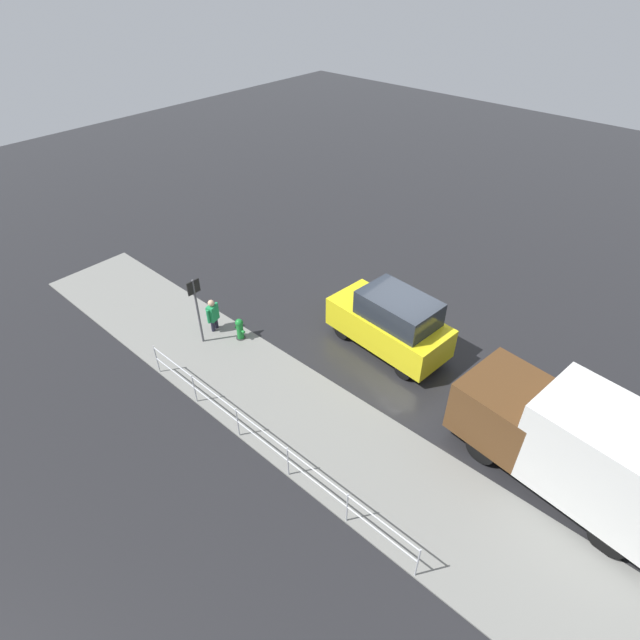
{
  "coord_description": "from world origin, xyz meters",
  "views": [
    {
      "loc": [
        -6.27,
        10.75,
        10.49
      ],
      "look_at": [
        2.05,
        1.44,
        0.9
      ],
      "focal_mm": 28.0,
      "sensor_mm": 36.0,
      "label": 1
    }
  ],
  "objects_px": {
    "delivery_truck": "(580,447)",
    "pedestrian": "(213,314)",
    "moving_hatchback": "(391,322)",
    "fire_hydrant": "(240,329)",
    "sign_post": "(196,303)"
  },
  "relations": [
    {
      "from": "delivery_truck",
      "to": "pedestrian",
      "type": "bearing_deg",
      "value": 9.47
    },
    {
      "from": "delivery_truck",
      "to": "moving_hatchback",
      "type": "bearing_deg",
      "value": -12.23
    },
    {
      "from": "fire_hydrant",
      "to": "sign_post",
      "type": "xyz_separation_m",
      "value": [
        0.8,
        0.92,
        1.18
      ]
    },
    {
      "from": "moving_hatchback",
      "to": "pedestrian",
      "type": "distance_m",
      "value": 5.8
    },
    {
      "from": "pedestrian",
      "to": "delivery_truck",
      "type": "bearing_deg",
      "value": -170.53
    },
    {
      "from": "pedestrian",
      "to": "moving_hatchback",
      "type": "bearing_deg",
      "value": -147.07
    },
    {
      "from": "moving_hatchback",
      "to": "fire_hydrant",
      "type": "height_order",
      "value": "moving_hatchback"
    },
    {
      "from": "delivery_truck",
      "to": "pedestrian",
      "type": "distance_m",
      "value": 11.13
    },
    {
      "from": "fire_hydrant",
      "to": "pedestrian",
      "type": "bearing_deg",
      "value": 15.01
    },
    {
      "from": "fire_hydrant",
      "to": "pedestrian",
      "type": "height_order",
      "value": "pedestrian"
    },
    {
      "from": "moving_hatchback",
      "to": "fire_hydrant",
      "type": "xyz_separation_m",
      "value": [
        3.87,
        2.88,
        -0.63
      ]
    },
    {
      "from": "moving_hatchback",
      "to": "pedestrian",
      "type": "xyz_separation_m",
      "value": [
        4.86,
        3.15,
        -0.34
      ]
    },
    {
      "from": "delivery_truck",
      "to": "fire_hydrant",
      "type": "relative_size",
      "value": 6.97
    },
    {
      "from": "moving_hatchback",
      "to": "pedestrian",
      "type": "bearing_deg",
      "value": 32.93
    },
    {
      "from": "fire_hydrant",
      "to": "pedestrian",
      "type": "relative_size",
      "value": 0.66
    }
  ]
}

